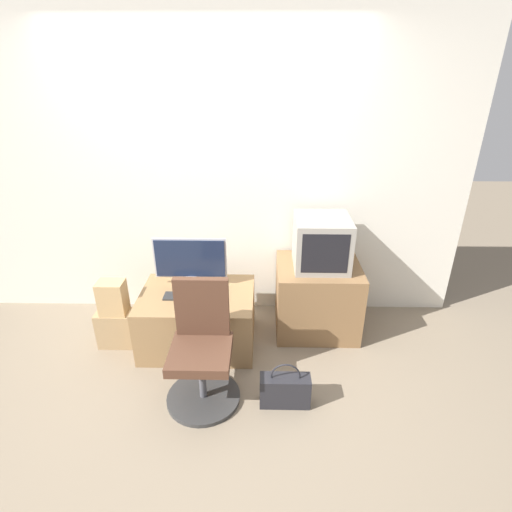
# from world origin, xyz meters

# --- Properties ---
(ground_plane) EXTENTS (12.00, 12.00, 0.00)m
(ground_plane) POSITION_xyz_m (0.00, 0.00, 0.00)
(ground_plane) COLOR #7F705B
(wall_back) EXTENTS (4.40, 0.05, 2.60)m
(wall_back) POSITION_xyz_m (0.00, 1.32, 1.30)
(wall_back) COLOR silver
(wall_back) RESTS_ON ground_plane
(desk) EXTENTS (0.92, 0.67, 0.47)m
(desk) POSITION_xyz_m (-0.09, 0.73, 0.24)
(desk) COLOR #937047
(desk) RESTS_ON ground_plane
(side_stand) EXTENTS (0.70, 0.61, 0.62)m
(side_stand) POSITION_xyz_m (0.91, 0.97, 0.31)
(side_stand) COLOR olive
(side_stand) RESTS_ON ground_plane
(main_monitor) EXTENTS (0.60, 0.20, 0.42)m
(main_monitor) POSITION_xyz_m (-0.15, 0.88, 0.69)
(main_monitor) COLOR #B2B2B7
(main_monitor) RESTS_ON desk
(keyboard) EXTENTS (0.35, 0.12, 0.01)m
(keyboard) POSITION_xyz_m (-0.17, 0.68, 0.48)
(keyboard) COLOR #2D2D2D
(keyboard) RESTS_ON desk
(mouse) EXTENTS (0.07, 0.04, 0.02)m
(mouse) POSITION_xyz_m (0.05, 0.69, 0.49)
(mouse) COLOR silver
(mouse) RESTS_ON desk
(crt_tv) EXTENTS (0.44, 0.45, 0.42)m
(crt_tv) POSITION_xyz_m (0.92, 0.98, 0.83)
(crt_tv) COLOR gray
(crt_tv) RESTS_ON side_stand
(office_chair) EXTENTS (0.52, 0.52, 0.88)m
(office_chair) POSITION_xyz_m (0.03, 0.13, 0.36)
(office_chair) COLOR #333333
(office_chair) RESTS_ON ground_plane
(cardboard_box_lower) EXTENTS (0.33, 0.17, 0.32)m
(cardboard_box_lower) POSITION_xyz_m (-0.76, 0.68, 0.16)
(cardboard_box_lower) COLOR #A3845B
(cardboard_box_lower) RESTS_ON ground_plane
(cardboard_box_upper) EXTENTS (0.21, 0.16, 0.28)m
(cardboard_box_upper) POSITION_xyz_m (-0.76, 0.68, 0.46)
(cardboard_box_upper) COLOR tan
(cardboard_box_upper) RESTS_ON cardboard_box_lower
(handbag) EXTENTS (0.35, 0.12, 0.35)m
(handbag) POSITION_xyz_m (0.60, 0.05, 0.12)
(handbag) COLOR #232328
(handbag) RESTS_ON ground_plane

